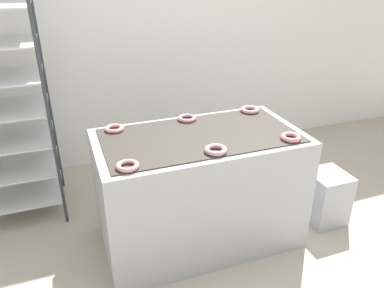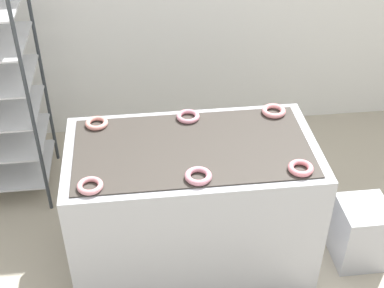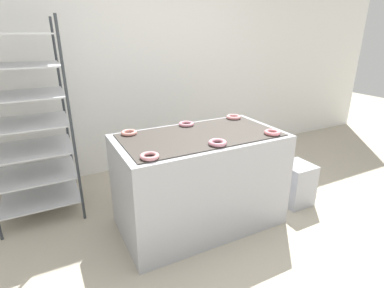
% 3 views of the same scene
% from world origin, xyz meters
% --- Properties ---
extents(fryer_machine, '(1.40, 0.76, 0.85)m').
position_xyz_m(fryer_machine, '(0.00, 0.63, 0.42)').
color(fryer_machine, '#A8AAB2').
rests_on(fryer_machine, ground_plane).
extents(glaze_bin, '(0.29, 0.30, 0.42)m').
position_xyz_m(glaze_bin, '(1.02, 0.48, 0.21)').
color(glaze_bin, '#A8AAB2').
rests_on(glaze_bin, ground_plane).
extents(donut_near_left, '(0.13, 0.13, 0.03)m').
position_xyz_m(donut_near_left, '(-0.54, 0.35, 0.86)').
color(donut_near_left, '#D3898F').
rests_on(donut_near_left, fryer_machine).
extents(donut_near_center, '(0.14, 0.14, 0.03)m').
position_xyz_m(donut_near_center, '(0.00, 0.36, 0.86)').
color(donut_near_center, '#CE8595').
rests_on(donut_near_center, fryer_machine).
extents(donut_near_right, '(0.13, 0.13, 0.03)m').
position_xyz_m(donut_near_right, '(0.53, 0.36, 0.86)').
color(donut_near_right, pink).
rests_on(donut_near_right, fryer_machine).
extents(donut_far_left, '(0.13, 0.13, 0.03)m').
position_xyz_m(donut_far_left, '(-0.52, 0.90, 0.86)').
color(donut_far_left, '#E49389').
rests_on(donut_far_left, fryer_machine).
extents(donut_far_center, '(0.14, 0.14, 0.03)m').
position_xyz_m(donut_far_center, '(0.01, 0.91, 0.86)').
color(donut_far_center, pink).
rests_on(donut_far_center, fryer_machine).
extents(donut_far_right, '(0.14, 0.14, 0.03)m').
position_xyz_m(donut_far_right, '(0.52, 0.91, 0.86)').
color(donut_far_right, pink).
rests_on(donut_far_right, fryer_machine).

